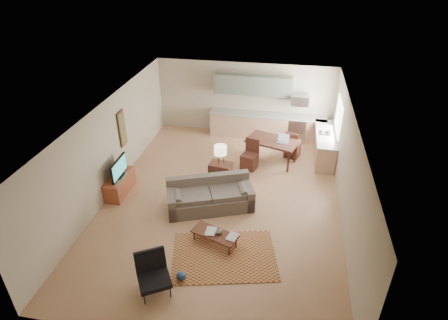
% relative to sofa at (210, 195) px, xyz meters
% --- Properties ---
extents(room, '(9.00, 9.00, 9.00)m').
position_rel_sofa_xyz_m(room, '(0.26, 0.40, 0.93)').
color(room, '#AC7C57').
rests_on(room, ground).
extents(kitchen_counter_back, '(4.26, 0.64, 0.92)m').
position_rel_sofa_xyz_m(kitchen_counter_back, '(1.16, 4.58, 0.04)').
color(kitchen_counter_back, tan).
rests_on(kitchen_counter_back, ground).
extents(kitchen_counter_right, '(0.64, 2.26, 0.92)m').
position_rel_sofa_xyz_m(kitchen_counter_right, '(3.19, 3.40, 0.04)').
color(kitchen_counter_right, tan).
rests_on(kitchen_counter_right, ground).
extents(kitchen_range, '(0.62, 0.62, 0.90)m').
position_rel_sofa_xyz_m(kitchen_range, '(2.26, 4.58, 0.03)').
color(kitchen_range, '#A5A8AD').
rests_on(kitchen_range, ground).
extents(kitchen_microwave, '(0.62, 0.40, 0.35)m').
position_rel_sofa_xyz_m(kitchen_microwave, '(2.26, 4.60, 1.13)').
color(kitchen_microwave, '#A5A8AD').
rests_on(kitchen_microwave, room).
extents(upper_cabinets, '(2.80, 0.34, 0.70)m').
position_rel_sofa_xyz_m(upper_cabinets, '(0.56, 4.73, 1.53)').
color(upper_cabinets, slate).
rests_on(upper_cabinets, room).
extents(window_right, '(0.02, 1.40, 1.05)m').
position_rel_sofa_xyz_m(window_right, '(3.49, 3.40, 1.13)').
color(window_right, white).
rests_on(window_right, room).
extents(wall_art_left, '(0.06, 0.42, 1.10)m').
position_rel_sofa_xyz_m(wall_art_left, '(-2.95, 1.30, 1.13)').
color(wall_art_left, olive).
rests_on(wall_art_left, room).
extents(triptych, '(1.70, 0.04, 0.50)m').
position_rel_sofa_xyz_m(triptych, '(0.16, 4.87, 1.33)').
color(triptych, beige).
rests_on(triptych, room).
extents(rug, '(2.72, 2.17, 0.02)m').
position_rel_sofa_xyz_m(rug, '(0.72, -1.77, -0.41)').
color(rug, brown).
rests_on(rug, floor).
extents(sofa, '(2.63, 1.85, 0.84)m').
position_rel_sofa_xyz_m(sofa, '(0.00, 0.00, 0.00)').
color(sofa, '#5D524A').
rests_on(sofa, floor).
extents(coffee_table, '(1.22, 0.82, 0.34)m').
position_rel_sofa_xyz_m(coffee_table, '(0.42, -1.40, -0.25)').
color(coffee_table, '#442013').
rests_on(coffee_table, floor).
extents(book_a, '(0.26, 0.34, 0.03)m').
position_rel_sofa_xyz_m(book_a, '(0.19, -1.36, -0.07)').
color(book_a, '#990F07').
rests_on(book_a, coffee_table).
extents(book_b, '(0.41, 0.45, 0.02)m').
position_rel_sofa_xyz_m(book_b, '(0.75, -1.42, -0.07)').
color(book_b, navy).
rests_on(book_b, coffee_table).
extents(vase, '(0.22, 0.22, 0.17)m').
position_rel_sofa_xyz_m(vase, '(0.52, -1.38, 0.00)').
color(vase, black).
rests_on(vase, coffee_table).
extents(armchair, '(1.03, 1.03, 0.86)m').
position_rel_sofa_xyz_m(armchair, '(-0.53, -3.01, 0.01)').
color(armchair, black).
rests_on(armchair, floor).
extents(tv_credenza, '(0.47, 1.21, 0.56)m').
position_rel_sofa_xyz_m(tv_credenza, '(-2.74, 0.23, -0.14)').
color(tv_credenza, brown).
rests_on(tv_credenza, floor).
extents(tv, '(0.09, 0.93, 0.56)m').
position_rel_sofa_xyz_m(tv, '(-2.69, 0.23, 0.42)').
color(tv, black).
rests_on(tv, tv_credenza).
extents(console_table, '(0.69, 0.51, 0.75)m').
position_rel_sofa_xyz_m(console_table, '(0.07, 1.15, -0.05)').
color(console_table, '#3D1E17').
rests_on(console_table, floor).
extents(table_lamp, '(0.44, 0.44, 0.60)m').
position_rel_sofa_xyz_m(table_lamp, '(0.07, 1.15, 0.63)').
color(table_lamp, beige).
rests_on(table_lamp, console_table).
extents(dining_table, '(1.82, 1.38, 0.82)m').
position_rel_sofa_xyz_m(dining_table, '(1.48, 2.79, -0.01)').
color(dining_table, '#3D1E17').
rests_on(dining_table, floor).
extents(dining_chair_near, '(0.59, 0.60, 0.98)m').
position_rel_sofa_xyz_m(dining_chair_near, '(0.80, 2.27, 0.07)').
color(dining_chair_near, '#3D1E17').
rests_on(dining_chair_near, floor).
extents(dining_chair_far, '(0.59, 0.60, 0.96)m').
position_rel_sofa_xyz_m(dining_chair_far, '(2.15, 3.31, 0.06)').
color(dining_chair_far, '#3D1E17').
rests_on(dining_chair_far, floor).
extents(laptop, '(0.39, 0.32, 0.26)m').
position_rel_sofa_xyz_m(laptop, '(1.80, 2.68, 0.53)').
color(laptop, '#A5A8AD').
rests_on(laptop, dining_table).
extents(soap_bottle, '(0.13, 0.13, 0.19)m').
position_rel_sofa_xyz_m(soap_bottle, '(3.09, 3.38, 0.60)').
color(soap_bottle, beige).
rests_on(soap_bottle, kitchen_counter_right).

